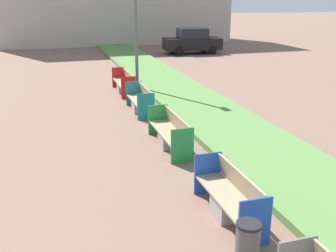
% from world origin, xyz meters
% --- Properties ---
extents(planter_grass_strip, '(2.80, 120.00, 0.18)m').
position_xyz_m(planter_grass_strip, '(3.20, 12.00, 0.09)').
color(planter_grass_strip, '#568442').
rests_on(planter_grass_strip, ground).
extents(bench_blue_frame, '(0.65, 2.12, 0.94)m').
position_xyz_m(bench_blue_frame, '(0.94, 6.86, 0.37)').
color(bench_blue_frame, '#9E9B96').
rests_on(bench_blue_frame, ground).
extents(bench_green_frame, '(0.65, 2.39, 0.94)m').
position_xyz_m(bench_green_frame, '(0.94, 10.78, 0.38)').
color(bench_green_frame, '#9E9B96').
rests_on(bench_green_frame, ground).
extents(bench_teal_frame, '(0.65, 2.04, 0.94)m').
position_xyz_m(bench_teal_frame, '(0.94, 14.52, 0.37)').
color(bench_teal_frame, '#9E9B96').
rests_on(bench_teal_frame, ground).
extents(bench_red_frame, '(0.65, 2.35, 0.94)m').
position_xyz_m(bench_red_frame, '(0.94, 17.74, 0.38)').
color(bench_red_frame, '#9E9B96').
rests_on(bench_red_frame, ground).
extents(litter_bin, '(0.39, 0.39, 0.92)m').
position_xyz_m(litter_bin, '(0.45, 5.23, 0.46)').
color(litter_bin, '#4C4F51').
rests_on(litter_bin, ground).
extents(street_lamp_post, '(0.24, 0.44, 6.87)m').
position_xyz_m(street_lamp_post, '(1.55, 17.78, 3.81)').
color(street_lamp_post, '#56595B').
rests_on(street_lamp_post, ground).
extents(parked_car_distant, '(4.31, 2.04, 1.86)m').
position_xyz_m(parked_car_distant, '(8.12, 28.44, 0.91)').
color(parked_car_distant, black).
rests_on(parked_car_distant, ground).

